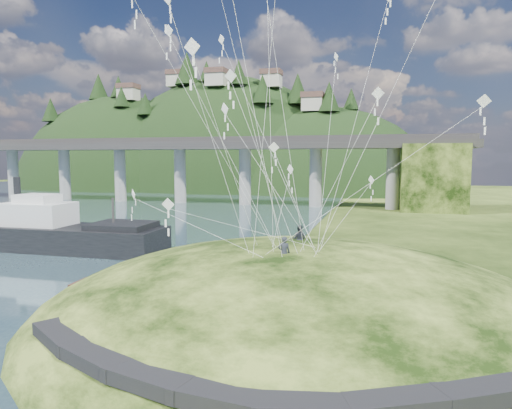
# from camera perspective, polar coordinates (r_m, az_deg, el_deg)

# --- Properties ---
(ground) EXTENTS (320.00, 320.00, 0.00)m
(ground) POSITION_cam_1_polar(r_m,az_deg,el_deg) (30.30, -10.74, -14.22)
(ground) COLOR black
(ground) RESTS_ON ground
(grass_hill) EXTENTS (36.00, 32.00, 13.00)m
(grass_hill) POSITION_cam_1_polar(r_m,az_deg,el_deg) (30.26, 5.49, -17.22)
(grass_hill) COLOR black
(grass_hill) RESTS_ON ground
(footpath) EXTENTS (22.29, 5.84, 0.83)m
(footpath) POSITION_cam_1_polar(r_m,az_deg,el_deg) (18.52, -3.09, -20.66)
(footpath) COLOR black
(footpath) RESTS_ON ground
(bridge) EXTENTS (160.00, 11.00, 15.00)m
(bridge) POSITION_cam_1_polar(r_m,az_deg,el_deg) (103.25, -6.69, 5.47)
(bridge) COLOR #2D2B2B
(bridge) RESTS_ON ground
(far_ridge) EXTENTS (153.00, 70.00, 94.50)m
(far_ridge) POSITION_cam_1_polar(r_m,az_deg,el_deg) (159.00, -5.17, -0.58)
(far_ridge) COLOR black
(far_ridge) RESTS_ON ground
(work_barge) EXTENTS (23.48, 6.94, 8.17)m
(work_barge) POSITION_cam_1_polar(r_m,az_deg,el_deg) (55.78, -23.31, -3.18)
(work_barge) COLOR black
(work_barge) RESTS_ON ground
(wooden_dock) EXTENTS (16.05, 3.20, 1.14)m
(wooden_dock) POSITION_cam_1_polar(r_m,az_deg,el_deg) (35.24, -10.48, -10.47)
(wooden_dock) COLOR #3C1F18
(wooden_dock) RESTS_ON ground
(kite_flyers) EXTENTS (1.05, 5.40, 1.94)m
(kite_flyers) POSITION_cam_1_polar(r_m,az_deg,el_deg) (29.12, 4.90, -2.97)
(kite_flyers) COLOR #252931
(kite_flyers) RESTS_ON ground
(kite_swarm) EXTENTS (21.21, 17.97, 20.48)m
(kite_swarm) POSITION_cam_1_polar(r_m,az_deg,el_deg) (29.58, 1.04, 19.78)
(kite_swarm) COLOR white
(kite_swarm) RESTS_ON ground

